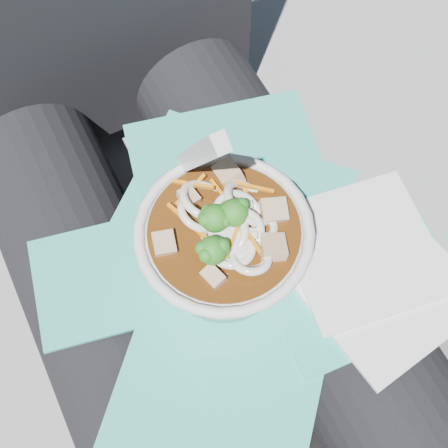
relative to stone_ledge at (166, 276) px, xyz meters
name	(u,v)px	position (x,y,z in m)	size (l,w,h in m)	color
ground	(213,397)	(0.00, -0.15, -0.24)	(20.00, 20.00, 0.00)	slate
stone_ledge	(166,276)	(0.00, 0.00, 0.00)	(1.00, 0.50, 0.48)	slate
lap	(204,288)	(0.00, -0.15, 0.31)	(0.33, 0.48, 0.14)	black
person_body	(163,203)	(0.00, -0.06, 0.33)	(0.34, 0.94, 1.01)	black
plastic_bag	(234,268)	(0.02, -0.17, 0.38)	(0.36, 0.40, 0.01)	teal
napkins	(375,271)	(0.12, -0.23, 0.39)	(0.14, 0.18, 0.01)	silver
udon_bowl	(224,244)	(0.01, -0.17, 0.43)	(0.15, 0.15, 0.19)	silver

